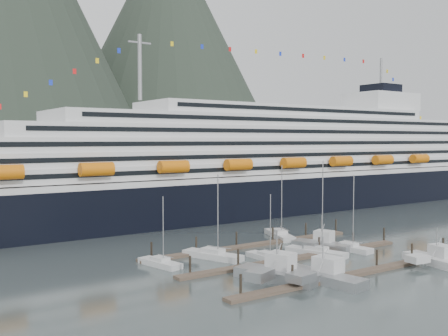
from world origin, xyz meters
The scene contains 15 objects.
ground centered at (0.00, 0.00, 0.00)m, with size 1600.00×1600.00×0.00m, color #434E4F.
cruise_ship centered at (30.03, 54.94, 12.04)m, with size 210.00×30.40×50.30m.
dock_near centered at (-4.93, -9.95, 0.31)m, with size 48.18×2.28×3.20m.
dock_mid centered at (-4.93, 3.05, 0.31)m, with size 48.18×2.28×3.20m.
dock_far centered at (-4.93, 16.05, 0.31)m, with size 48.18×2.28×3.20m.
sailboat_a centered at (-27.00, 12.01, 0.41)m, with size 4.22×8.95×11.89m.
sailboat_c centered at (-9.87, 5.57, 0.40)m, with size 2.82×8.72×11.74m.
sailboat_d centered at (-0.11, 3.60, 0.45)m, with size 5.94×11.69×17.41m.
sailboat_e centered at (-16.92, 11.76, 0.44)m, with size 6.76×11.64×15.19m.
sailboat_g centered at (5.26, 19.99, 0.44)m, with size 6.85×11.98×15.80m.
sailboat_h centered at (7.43, 2.84, 0.43)m, with size 3.92×9.34×14.60m.
trawler_a centered at (-12.13, -9.83, 0.92)m, with size 9.91×13.62×7.27m.
trawler_b centered at (-17.04, -5.44, 1.00)m, with size 10.89×13.19×8.21m.
trawler_d centered at (10.66, -12.98, 0.87)m, with size 8.70×11.71×6.77m.
trawler_e centered at (4.00, 6.50, 0.90)m, with size 9.49×11.44×7.08m.
Camera 1 is at (-65.92, -63.44, 20.61)m, focal length 42.00 mm.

